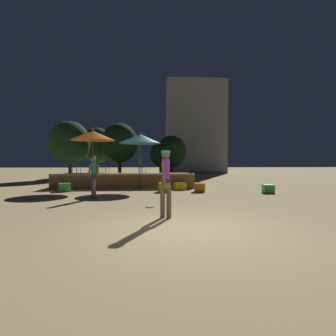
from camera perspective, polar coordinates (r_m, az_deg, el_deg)
The scene contains 21 objects.
ground_plane at distance 5.97m, azimuth 4.24°, elevation -13.19°, with size 120.00×120.00×0.00m, color tan.
wooden_deck at distance 15.97m, azimuth -9.21°, elevation -2.62°, with size 7.90×2.96×0.84m.
patio_umbrella_0 at distance 14.79m, azimuth -16.05°, elevation 6.80°, with size 2.37×2.37×3.24m.
patio_umbrella_1 at distance 14.31m, azimuth -6.13°, elevation 6.33°, with size 2.27×2.27×3.06m.
cube_seat_0 at distance 13.13m, azimuth 6.89°, elevation -4.22°, with size 0.57×0.57×0.43m.
cube_seat_1 at distance 13.06m, azimuth -0.76°, elevation -4.18°, with size 0.61×0.61×0.46m.
cube_seat_2 at distance 14.17m, azimuth -21.59°, elevation -3.94°, with size 0.70×0.70×0.41m.
cube_seat_3 at distance 13.48m, azimuth 20.97°, elevation -4.23°, with size 0.53×0.53×0.40m.
cube_seat_4 at distance 13.99m, azimuth 2.61°, elevation -3.96°, with size 0.66×0.66×0.38m.
person_0 at distance 11.03m, azimuth -15.89°, elevation -1.64°, with size 0.45×0.31×1.71m.
person_1 at distance 6.96m, azimuth -0.51°, elevation -2.45°, with size 0.30×0.54×1.81m.
bistro_chair_0 at distance 15.57m, azimuth -5.91°, elevation 0.98°, with size 0.48×0.48×0.90m.
bistro_chair_1 at distance 15.84m, azimuth -19.52°, elevation 0.91°, with size 0.47×0.47×0.90m.
bistro_chair_2 at distance 16.51m, azimuth -13.21°, elevation 0.98°, with size 0.47×0.47×0.90m.
frisbee_disc at distance 8.72m, azimuth -3.89°, elevation -8.40°, with size 0.28×0.28×0.03m.
background_tree_0 at distance 22.90m, azimuth -1.58°, elevation 2.95°, with size 1.92×1.92×3.18m.
background_tree_1 at distance 28.02m, azimuth -15.14°, elevation 4.75°, with size 3.32×3.32×4.98m.
background_tree_2 at distance 21.21m, azimuth -10.50°, elevation 5.36°, with size 2.83×2.83×4.53m.
background_tree_3 at distance 22.64m, azimuth 0.79°, elevation 3.55°, with size 2.51×2.51×3.73m.
background_tree_4 at distance 23.62m, azimuth -20.58°, elevation 5.14°, with size 3.31×3.31×4.90m.
distant_building at distance 34.87m, azimuth 6.00°, elevation 8.76°, with size 7.55×3.72×11.91m.
Camera 1 is at (-0.83, -5.72, 1.51)m, focal length 28.00 mm.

